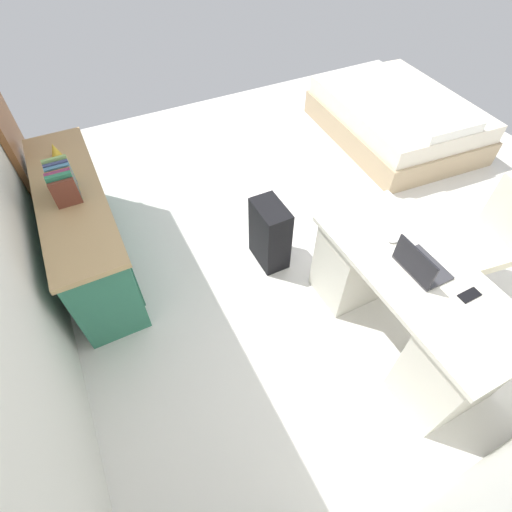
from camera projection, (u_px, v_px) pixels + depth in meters
name	position (u px, v px, depth m)	size (l,w,h in m)	color
ground_plane	(332.00, 230.00, 3.62)	(5.87, 5.87, 0.00)	silver
desk	(404.00, 304.00, 2.60)	(1.45, 0.67, 0.74)	silver
office_chair	(480.00, 248.00, 2.90)	(0.52, 0.52, 0.94)	black
credenza	(85.00, 228.00, 3.09)	(1.80, 0.48, 0.76)	#2D7056
bed	(396.00, 118.00, 4.51)	(2.01, 1.55, 0.58)	tan
suitcase_black	(270.00, 234.00, 3.16)	(0.36, 0.22, 0.59)	black
laptop	(419.00, 265.00, 2.31)	(0.31, 0.22, 0.21)	#333338
computer_mouse	(395.00, 239.00, 2.50)	(0.06, 0.10, 0.03)	white
cell_phone_near_laptop	(470.00, 295.00, 2.21)	(0.07, 0.14, 0.01)	black
book_row	(62.00, 182.00, 2.71)	(0.31, 0.17, 0.24)	brown
figurine_small	(55.00, 150.00, 3.07)	(0.08, 0.08, 0.11)	gold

